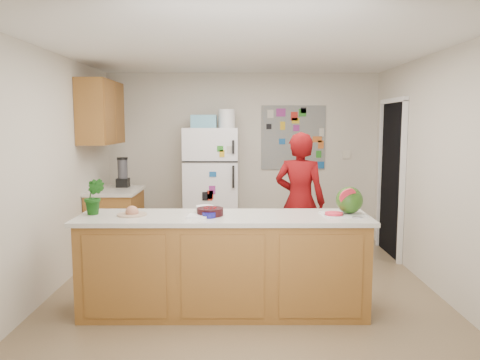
{
  "coord_description": "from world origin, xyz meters",
  "views": [
    {
      "loc": [
        -0.06,
        -4.73,
        1.76
      ],
      "look_at": [
        -0.05,
        0.2,
        1.16
      ],
      "focal_mm": 35.0,
      "sensor_mm": 36.0,
      "label": 1
    }
  ],
  "objects_px": {
    "refrigerator": "(212,188)",
    "cherry_bowl": "(210,212)",
    "person": "(300,202)",
    "watermelon": "(349,200)"
  },
  "relations": [
    {
      "from": "refrigerator",
      "to": "cherry_bowl",
      "type": "relative_size",
      "value": 7.01
    },
    {
      "from": "person",
      "to": "watermelon",
      "type": "relative_size",
      "value": 6.71
    },
    {
      "from": "person",
      "to": "cherry_bowl",
      "type": "bearing_deg",
      "value": 71.7
    },
    {
      "from": "person",
      "to": "cherry_bowl",
      "type": "height_order",
      "value": "person"
    },
    {
      "from": "refrigerator",
      "to": "cherry_bowl",
      "type": "bearing_deg",
      "value": -87.01
    },
    {
      "from": "watermelon",
      "to": "cherry_bowl",
      "type": "bearing_deg",
      "value": -178.22
    },
    {
      "from": "refrigerator",
      "to": "watermelon",
      "type": "distance_m",
      "value": 2.74
    },
    {
      "from": "person",
      "to": "watermelon",
      "type": "height_order",
      "value": "person"
    },
    {
      "from": "cherry_bowl",
      "to": "person",
      "type": "bearing_deg",
      "value": 52.27
    },
    {
      "from": "refrigerator",
      "to": "cherry_bowl",
      "type": "height_order",
      "value": "refrigerator"
    }
  ]
}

